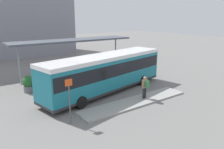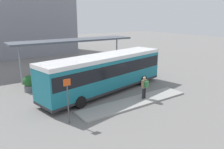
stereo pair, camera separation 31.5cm
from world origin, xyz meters
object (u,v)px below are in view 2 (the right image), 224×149
Objects in this scene: city_bus at (106,71)px; bicycle_white at (138,64)px; bicycle_yellow at (143,65)px; bicycle_black at (147,65)px; potted_planter_far_side at (29,83)px; pedestrian_waiting at (145,86)px; platform_sign at (68,99)px; potted_planter_near_shelter at (99,72)px.

bicycle_white is at bearing 22.56° from city_bus.
bicycle_black is at bearing -0.59° from bicycle_yellow.
city_bus is at bearing -35.35° from potted_planter_far_side.
bicycle_white is at bearing -44.26° from pedestrian_waiting.
potted_planter_far_side is (-14.47, -1.37, 0.40)m from bicycle_yellow.
bicycle_black is 1.56m from bicycle_white.
platform_sign is at bearing 114.87° from bicycle_black.
potted_planter_far_side is at bearing 93.07° from platform_sign.
bicycle_yellow is (9.02, 5.24, -1.55)m from city_bus.
city_bus reaches higher than potted_planter_far_side.
potted_planter_far_side is at bearing 87.78° from bicycle_black.
bicycle_white is 1.22× the size of potted_planter_near_shelter.
potted_planter_far_side reaches higher than bicycle_white.
potted_planter_far_side is (-14.57, -0.60, 0.37)m from bicycle_black.
potted_planter_far_side is at bearing -179.17° from potted_planter_near_shelter.
city_bus is 10.26m from bicycle_black.
pedestrian_waiting reaches higher than potted_planter_near_shelter.
platform_sign reaches higher than bicycle_white.
platform_sign reaches higher than bicycle_black.
potted_planter_far_side is 7.46m from platform_sign.
potted_planter_near_shelter is at bearing 96.86° from bicycle_white.
bicycle_black is at bearing 2.35° from potted_planter_far_side.
potted_planter_far_side is at bearing 133.42° from city_bus.
bicycle_white is (-0.02, 0.78, 0.02)m from bicycle_yellow.
platform_sign is at bearing 86.92° from pedestrian_waiting.
bicycle_yellow is (-0.10, 0.77, -0.03)m from bicycle_black.
platform_sign is at bearing -65.69° from bicycle_yellow.
platform_sign is at bearing -132.14° from potted_planter_near_shelter.
bicycle_yellow is at bearing 18.94° from city_bus.
city_bus is at bearing 17.31° from pedestrian_waiting.
potted_planter_near_shelter is at bearing 0.83° from potted_planter_far_side.
potted_planter_near_shelter is at bearing 55.23° from city_bus.
potted_planter_near_shelter is (1.73, 3.97, -1.18)m from city_bus.
bicycle_black is 1.04× the size of bicycle_white.
platform_sign is (-5.06, -3.53, -0.33)m from city_bus.
platform_sign is (-6.42, -0.21, 0.43)m from pedestrian_waiting.
city_bus is 6.18m from platform_sign.
city_bus is 3.66m from pedestrian_waiting.
pedestrian_waiting is 1.03× the size of bicycle_black.
platform_sign is (-14.17, -8.00, 1.19)m from bicycle_black.
pedestrian_waiting is 12.08m from bicycle_white.
potted_planter_near_shelter is 10.15m from platform_sign.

